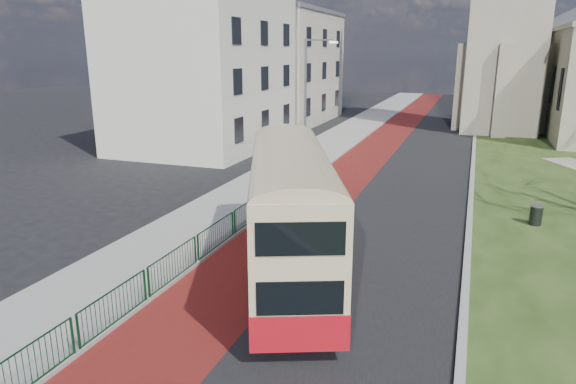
% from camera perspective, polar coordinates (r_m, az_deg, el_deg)
% --- Properties ---
extents(ground, '(160.00, 160.00, 0.00)m').
position_cam_1_polar(ground, '(16.82, -2.65, -10.59)').
color(ground, black).
rests_on(ground, ground).
extents(road_carriageway, '(9.00, 120.00, 0.01)m').
position_cam_1_polar(road_carriageway, '(35.00, 12.30, 2.92)').
color(road_carriageway, black).
rests_on(road_carriageway, ground).
extents(bus_lane, '(3.40, 120.00, 0.01)m').
position_cam_1_polar(bus_lane, '(35.44, 7.97, 3.29)').
color(bus_lane, '#591414').
rests_on(bus_lane, ground).
extents(pavement_west, '(4.00, 120.00, 0.12)m').
position_cam_1_polar(pavement_west, '(36.38, 2.10, 3.83)').
color(pavement_west, gray).
rests_on(pavement_west, ground).
extents(kerb_west, '(0.25, 120.00, 0.13)m').
position_cam_1_polar(kerb_west, '(35.83, 5.15, 3.60)').
color(kerb_west, '#999993').
rests_on(kerb_west, ground).
extents(kerb_east, '(0.25, 80.00, 0.13)m').
position_cam_1_polar(kerb_east, '(36.68, 19.87, 3.01)').
color(kerb_east, '#999993').
rests_on(kerb_east, ground).
extents(pedestrian_railing, '(0.07, 24.00, 1.12)m').
position_cam_1_polar(pedestrian_railing, '(21.12, -5.94, -3.50)').
color(pedestrian_railing, '#0D391C').
rests_on(pedestrian_railing, ground).
extents(street_block_near, '(10.30, 14.30, 13.00)m').
position_cam_1_polar(street_block_near, '(41.07, -9.32, 14.04)').
color(street_block_near, beige).
rests_on(street_block_near, ground).
extents(street_block_far, '(10.30, 16.30, 11.50)m').
position_cam_1_polar(street_block_far, '(55.63, -1.07, 13.78)').
color(street_block_far, '#BBB09E').
rests_on(street_block_far, ground).
extents(streetlamp, '(2.13, 0.18, 8.00)m').
position_cam_1_polar(streetlamp, '(33.64, 2.19, 10.68)').
color(streetlamp, gray).
rests_on(streetlamp, pavement_west).
extents(bus, '(6.10, 10.43, 4.30)m').
position_cam_1_polar(bus, '(16.60, 0.23, -1.82)').
color(bus, '#AA0F1A').
rests_on(bus, ground).
extents(litter_bin, '(0.59, 0.59, 0.88)m').
position_cam_1_polar(litter_bin, '(24.78, 25.85, -2.30)').
color(litter_bin, black).
rests_on(litter_bin, grass_green).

